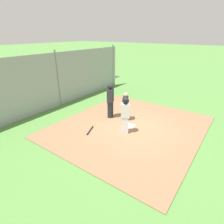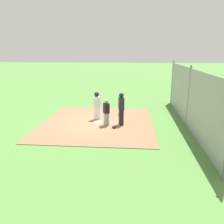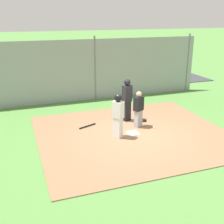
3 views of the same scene
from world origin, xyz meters
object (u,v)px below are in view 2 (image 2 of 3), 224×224
(home_plate, at_px, (98,122))
(baseball_bat, at_px, (120,116))
(umpire, at_px, (121,108))
(catcher, at_px, (106,112))
(runner, at_px, (97,104))
(catcher_mask, at_px, (114,127))
(baseball, at_px, (99,127))
(parked_car_red, at_px, (220,95))

(home_plate, bearing_deg, baseball_bat, -39.90)
(home_plate, distance_m, umpire, 1.71)
(catcher, height_order, umpire, umpire)
(catcher, distance_m, runner, 1.36)
(home_plate, xyz_separation_m, catcher_mask, (-0.97, -1.03, 0.05))
(home_plate, distance_m, baseball, 1.02)
(baseball, bearing_deg, home_plate, 10.65)
(umpire, bearing_deg, home_plate, -28.80)
(runner, distance_m, baseball, 1.95)
(umpire, bearing_deg, parked_car_red, -155.02)
(runner, bearing_deg, parked_car_red, 89.13)
(runner, relative_size, catcher_mask, 7.03)
(runner, relative_size, parked_car_red, 0.38)
(catcher, relative_size, runner, 0.88)
(baseball, bearing_deg, runner, 11.22)
(umpire, bearing_deg, baseball, 14.09)
(baseball_bat, height_order, baseball, baseball)
(catcher, bearing_deg, home_plate, -66.44)
(runner, bearing_deg, home_plate, -20.71)
(catcher_mask, xyz_separation_m, baseball, (-0.04, 0.84, -0.02))
(umpire, distance_m, baseball_bat, 2.03)
(baseball, relative_size, parked_car_red, 0.02)
(catcher_mask, bearing_deg, catcher, 43.14)
(catcher, relative_size, catcher_mask, 6.20)
(catcher, bearing_deg, catcher_mask, 106.75)
(catcher, bearing_deg, baseball, 28.77)
(home_plate, relative_size, catcher, 0.30)
(home_plate, height_order, baseball_bat, baseball_bat)
(parked_car_red, bearing_deg, umpire, -41.06)
(baseball_bat, height_order, catcher_mask, catcher_mask)
(catcher, relative_size, umpire, 0.81)
(home_plate, distance_m, baseball_bat, 1.94)
(catcher_mask, bearing_deg, baseball_bat, -5.04)
(home_plate, xyz_separation_m, catcher, (-0.47, -0.56, 0.75))
(home_plate, height_order, umpire, umpire)
(catcher, distance_m, parked_car_red, 10.97)
(home_plate, bearing_deg, baseball, -169.35)
(baseball_bat, distance_m, baseball, 2.70)
(catcher_mask, distance_m, parked_car_red, 10.95)
(catcher, relative_size, baseball, 20.11)
(baseball_bat, bearing_deg, runner, -82.26)
(catcher, height_order, runner, runner)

